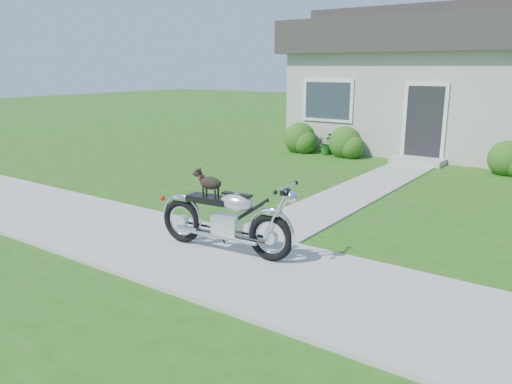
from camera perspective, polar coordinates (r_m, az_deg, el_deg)
ground at (r=6.27m, az=6.63°, el=-10.56°), size 80.00×80.00×0.00m
sidewalk at (r=6.26m, az=6.63°, el=-10.39°), size 24.00×2.20×0.04m
walkway at (r=11.17m, az=12.24°, el=0.39°), size 1.20×8.00×0.03m
house at (r=17.24m, az=26.80°, el=11.16°), size 12.60×7.03×4.50m
shrub_row at (r=13.99m, az=23.30°, el=3.95°), size 10.92×1.04×1.04m
potted_plant_left at (r=15.41m, az=8.20°, el=5.54°), size 0.62×0.54×0.68m
motorcycle_with_dog at (r=7.04m, az=-3.40°, el=-2.92°), size 2.22×0.60×1.15m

